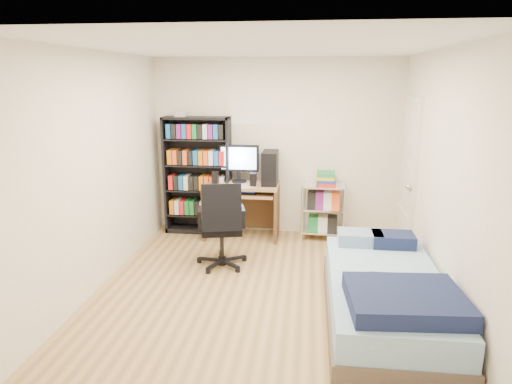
# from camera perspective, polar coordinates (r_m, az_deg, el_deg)

# --- Properties ---
(room) EXTENTS (3.58, 4.08, 2.58)m
(room) POSITION_cam_1_polar(r_m,az_deg,el_deg) (4.59, 0.65, 1.91)
(room) COLOR tan
(room) RESTS_ON ground
(media_shelf) EXTENTS (0.95, 0.32, 1.76)m
(media_shelf) POSITION_cam_1_polar(r_m,az_deg,el_deg) (6.64, -7.30, 2.23)
(media_shelf) COLOR black
(media_shelf) RESTS_ON room
(computer_desk) EXTENTS (1.04, 0.60, 1.31)m
(computer_desk) POSITION_cam_1_polar(r_m,az_deg,el_deg) (6.44, -0.83, 0.49)
(computer_desk) COLOR tan
(computer_desk) RESTS_ON room
(office_chair) EXTENTS (0.75, 0.75, 1.06)m
(office_chair) POSITION_cam_1_polar(r_m,az_deg,el_deg) (5.49, -4.29, -5.98)
(office_chair) COLOR black
(office_chair) RESTS_ON room
(wire_cart) EXTENTS (0.62, 0.46, 0.95)m
(wire_cart) POSITION_cam_1_polar(r_m,az_deg,el_deg) (6.44, 8.47, -0.41)
(wire_cart) COLOR white
(wire_cart) RESTS_ON room
(bed) EXTENTS (1.05, 2.10, 0.60)m
(bed) POSITION_cam_1_polar(r_m,az_deg,el_deg) (4.45, 15.91, -12.55)
(bed) COLOR brown
(bed) RESTS_ON room
(door) EXTENTS (0.12, 0.80, 2.00)m
(door) POSITION_cam_1_polar(r_m,az_deg,el_deg) (6.06, 18.51, 1.76)
(door) COLOR silver
(door) RESTS_ON room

